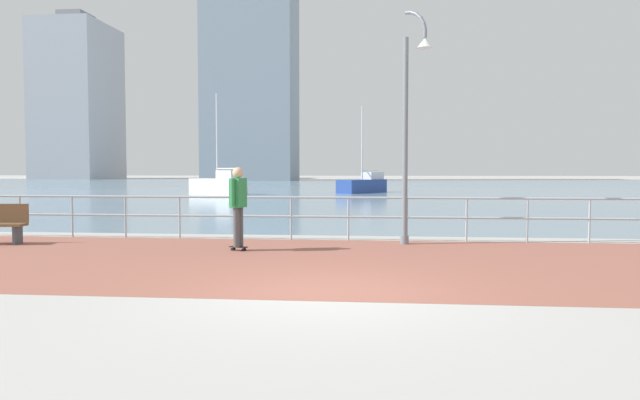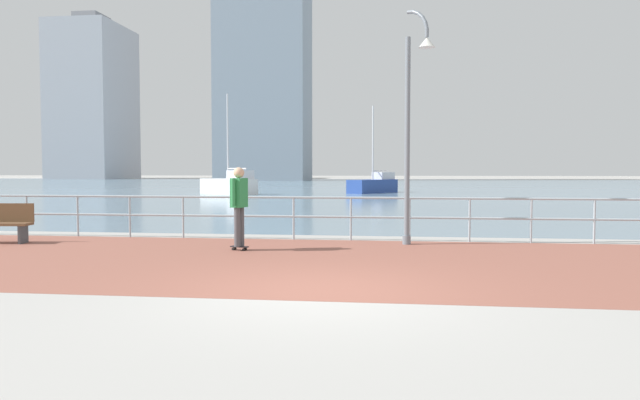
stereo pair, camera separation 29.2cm
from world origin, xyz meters
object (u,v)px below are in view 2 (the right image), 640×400
at_px(skateboarder, 239,200).
at_px(sailboat_white, 374,184).
at_px(lamppost, 413,116).
at_px(sailboat_teal, 230,184).

height_order(skateboarder, sailboat_white, sailboat_white).
distance_m(skateboarder, sailboat_white, 31.49).
bearing_deg(sailboat_white, lamppost, -86.41).
bearing_deg(lamppost, sailboat_white, 93.59).
xyz_separation_m(sailboat_teal, sailboat_white, (9.88, 3.52, -0.06)).
xyz_separation_m(lamppost, sailboat_teal, (-11.77, 26.56, -2.26)).
distance_m(lamppost, skateboarder, 4.32).
height_order(lamppost, sailboat_white, sailboat_white).
bearing_deg(sailboat_white, skateboarder, -93.22).
bearing_deg(sailboat_teal, lamppost, -66.10).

